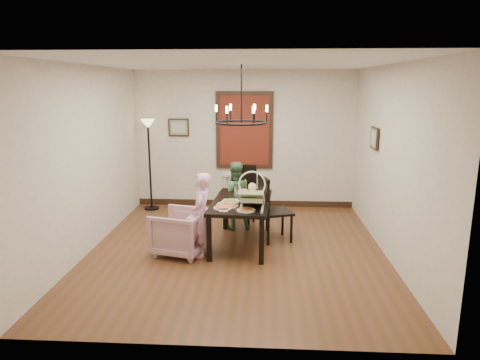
# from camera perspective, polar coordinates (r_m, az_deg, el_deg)

# --- Properties ---
(room_shell) EXTENTS (4.51, 5.00, 2.81)m
(room_shell) POSITION_cam_1_polar(r_m,az_deg,el_deg) (6.69, -0.27, 3.07)
(room_shell) COLOR brown
(room_shell) RESTS_ON ground
(dining_table) EXTENTS (0.98, 1.61, 0.73)m
(dining_table) POSITION_cam_1_polar(r_m,az_deg,el_deg) (6.73, 0.18, -3.46)
(dining_table) COLOR black
(dining_table) RESTS_ON room_shell
(chair_far) EXTENTS (0.57, 0.57, 1.09)m
(chair_far) POSITION_cam_1_polar(r_m,az_deg,el_deg) (7.75, 0.10, -2.06)
(chair_far) COLOR black
(chair_far) RESTS_ON room_shell
(chair_right) EXTENTS (0.61, 0.61, 1.09)m
(chair_right) POSITION_cam_1_polar(r_m,az_deg,el_deg) (6.99, 4.83, -3.76)
(chair_right) COLOR black
(chair_right) RESTS_ON room_shell
(armchair) EXTENTS (0.91, 0.89, 0.68)m
(armchair) POSITION_cam_1_polar(r_m,az_deg,el_deg) (6.55, -8.00, -6.87)
(armchair) COLOR #D2A1A3
(armchair) RESTS_ON room_shell
(elderly_woman) EXTENTS (0.26, 0.39, 1.05)m
(elderly_woman) POSITION_cam_1_polar(r_m,az_deg,el_deg) (6.38, -5.16, -5.58)
(elderly_woman) COLOR #ECA6D0
(elderly_woman) RESTS_ON room_shell
(seated_man) EXTENTS (0.56, 0.48, 1.00)m
(seated_man) POSITION_cam_1_polar(r_m,az_deg,el_deg) (7.53, -0.71, -2.84)
(seated_man) COLOR #48794A
(seated_man) RESTS_ON room_shell
(baby_bouncer) EXTENTS (0.44, 0.60, 0.38)m
(baby_bouncer) POSITION_cam_1_polar(r_m,az_deg,el_deg) (6.25, 1.60, -2.11)
(baby_bouncer) COLOR #B3C98B
(baby_bouncer) RESTS_ON dining_table
(salad_bowl) EXTENTS (0.31, 0.31, 0.08)m
(salad_bowl) POSITION_cam_1_polar(r_m,az_deg,el_deg) (6.47, -1.28, -3.00)
(salad_bowl) COLOR white
(salad_bowl) RESTS_ON dining_table
(pizza_platter) EXTENTS (0.33, 0.33, 0.04)m
(pizza_platter) POSITION_cam_1_polar(r_m,az_deg,el_deg) (6.41, -1.71, -3.32)
(pizza_platter) COLOR tan
(pizza_platter) RESTS_ON dining_table
(drinking_glass) EXTENTS (0.07, 0.07, 0.13)m
(drinking_glass) POSITION_cam_1_polar(r_m,az_deg,el_deg) (6.69, -0.35, -2.22)
(drinking_glass) COLOR silver
(drinking_glass) RESTS_ON dining_table
(window_blinds) EXTENTS (1.00, 0.03, 1.40)m
(window_blinds) POSITION_cam_1_polar(r_m,az_deg,el_deg) (8.73, 0.60, 6.64)
(window_blinds) COLOR maroon
(window_blinds) RESTS_ON room_shell
(radiator) EXTENTS (0.92, 0.12, 0.62)m
(radiator) POSITION_cam_1_polar(r_m,az_deg,el_deg) (8.97, 0.59, -1.31)
(radiator) COLOR silver
(radiator) RESTS_ON room_shell
(picture_back) EXTENTS (0.42, 0.03, 0.36)m
(picture_back) POSITION_cam_1_polar(r_m,az_deg,el_deg) (8.90, -8.18, 6.96)
(picture_back) COLOR black
(picture_back) RESTS_ON room_shell
(picture_right) EXTENTS (0.03, 0.42, 0.36)m
(picture_right) POSITION_cam_1_polar(r_m,az_deg,el_deg) (7.39, 17.45, 5.36)
(picture_right) COLOR black
(picture_right) RESTS_ON room_shell
(floor_lamp) EXTENTS (0.30, 0.30, 1.80)m
(floor_lamp) POSITION_cam_1_polar(r_m,az_deg,el_deg) (8.83, -11.94, 1.84)
(floor_lamp) COLOR black
(floor_lamp) RESTS_ON room_shell
(chandelier) EXTENTS (0.80, 0.80, 0.04)m
(chandelier) POSITION_cam_1_polar(r_m,az_deg,el_deg) (6.49, 0.19, 7.67)
(chandelier) COLOR black
(chandelier) RESTS_ON room_shell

